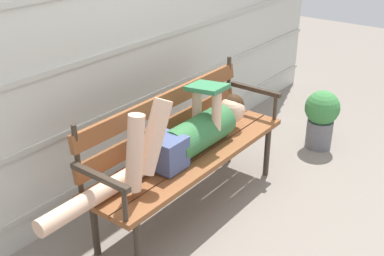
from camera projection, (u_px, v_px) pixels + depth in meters
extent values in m
plane|color=gray|center=(214.00, 219.00, 3.27)|extent=(12.00, 12.00, 0.00)
cube|color=beige|center=(117.00, 17.00, 3.16)|extent=(5.48, 0.06, 2.53)
cube|color=#B7B7AD|center=(130.00, 158.00, 3.60)|extent=(5.48, 0.02, 0.04)
cube|color=#B7B7AD|center=(127.00, 106.00, 3.41)|extent=(5.48, 0.02, 0.04)
cube|color=#B7B7AD|center=(123.00, 49.00, 3.23)|extent=(5.48, 0.02, 0.04)
cube|color=brown|center=(210.00, 162.00, 3.10)|extent=(1.64, 0.14, 0.04)
cube|color=brown|center=(192.00, 155.00, 3.18)|extent=(1.64, 0.14, 0.04)
cube|color=brown|center=(174.00, 148.00, 3.26)|extent=(1.64, 0.14, 0.04)
cube|color=brown|center=(166.00, 128.00, 3.24)|extent=(1.58, 0.05, 0.11)
cube|color=brown|center=(165.00, 101.00, 3.16)|extent=(1.58, 0.05, 0.11)
cylinder|color=#382D23|center=(78.00, 159.00, 2.66)|extent=(0.03, 0.03, 0.43)
cylinder|color=#382D23|center=(228.00, 83.00, 3.74)|extent=(0.03, 0.03, 0.43)
cylinder|color=#382D23|center=(138.00, 250.00, 2.66)|extent=(0.04, 0.04, 0.42)
cylinder|color=#382D23|center=(267.00, 151.00, 3.70)|extent=(0.04, 0.04, 0.42)
cylinder|color=#382D23|center=(95.00, 226.00, 2.86)|extent=(0.04, 0.04, 0.42)
cylinder|color=#382D23|center=(229.00, 138.00, 3.89)|extent=(0.04, 0.04, 0.42)
cube|color=#382D23|center=(100.00, 177.00, 2.51)|extent=(0.04, 0.43, 0.03)
cylinder|color=#382D23|center=(125.00, 205.00, 2.46)|extent=(0.03, 0.03, 0.20)
cube|color=#382D23|center=(256.00, 90.00, 3.65)|extent=(0.04, 0.43, 0.03)
cylinder|color=#382D23|center=(275.00, 107.00, 3.60)|extent=(0.03, 0.03, 0.20)
cylinder|color=#33703D|center=(199.00, 133.00, 3.18)|extent=(0.55, 0.23, 0.23)
cube|color=#475684|center=(166.00, 152.00, 2.94)|extent=(0.20, 0.21, 0.20)
sphere|color=beige|center=(232.00, 110.00, 3.44)|extent=(0.19, 0.19, 0.19)
sphere|color=#382314|center=(233.00, 105.00, 3.44)|extent=(0.16, 0.16, 0.16)
cylinder|color=beige|center=(154.00, 137.00, 2.70)|extent=(0.28, 0.11, 0.44)
cylinder|color=beige|center=(135.00, 153.00, 2.60)|extent=(0.15, 0.09, 0.45)
cylinder|color=beige|center=(101.00, 192.00, 2.64)|extent=(0.83, 0.10, 0.10)
cylinder|color=beige|center=(216.00, 112.00, 3.13)|extent=(0.06, 0.06, 0.28)
cylinder|color=beige|center=(197.00, 107.00, 3.22)|extent=(0.06, 0.06, 0.28)
cube|color=#337A4C|center=(207.00, 87.00, 3.10)|extent=(0.18, 0.25, 0.06)
cylinder|color=slate|center=(319.00, 134.00, 4.16)|extent=(0.22, 0.22, 0.25)
sphere|color=#3D8442|center=(322.00, 108.00, 4.05)|extent=(0.30, 0.30, 0.30)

